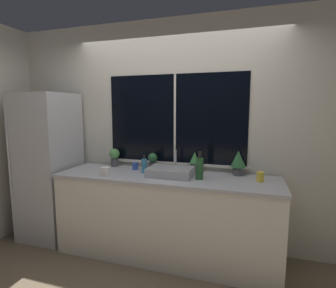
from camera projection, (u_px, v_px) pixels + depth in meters
ground_plane at (156, 272)px, 2.68m from camera, size 14.00×14.00×0.00m
wall_back at (176, 134)px, 3.18m from camera, size 8.00×0.09×2.70m
wall_left at (68, 126)px, 4.56m from camera, size 0.06×7.00×2.70m
counter at (166, 216)px, 2.92m from camera, size 2.44×0.68×0.93m
refrigerator at (49, 166)px, 3.35m from camera, size 0.62×0.66×1.84m
sink at (171, 172)px, 2.85m from camera, size 0.48×0.39×0.26m
potted_plant_far_left at (114, 156)px, 3.32m from camera, size 0.13×0.13×0.23m
potted_plant_center_left at (153, 161)px, 3.17m from camera, size 0.11×0.11×0.19m
potted_plant_center_right at (195, 162)px, 3.01m from camera, size 0.12×0.12×0.23m
potted_plant_far_right at (238, 161)px, 2.86m from camera, size 0.16×0.16×0.28m
soap_bottle at (144, 165)px, 2.97m from camera, size 0.06×0.06×0.21m
bottle_tall at (200, 168)px, 2.71m from camera, size 0.08×0.08×0.29m
mug_yellow at (260, 177)px, 2.62m from camera, size 0.07×0.07×0.10m
mug_blue at (135, 166)px, 3.14m from camera, size 0.07×0.07×0.08m
mug_white at (106, 171)px, 2.85m from camera, size 0.10×0.10×0.10m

